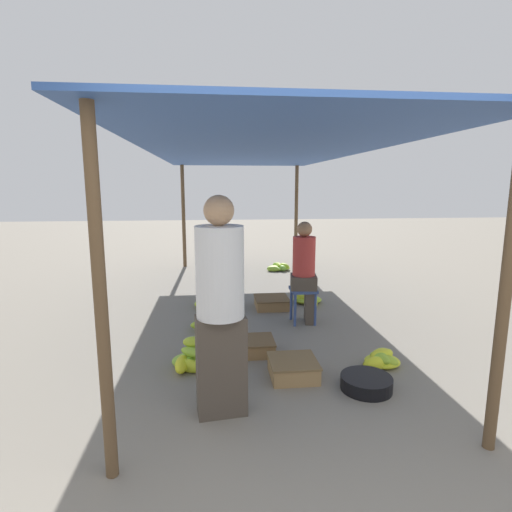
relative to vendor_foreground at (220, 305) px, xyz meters
name	(u,v)px	position (x,y,z in m)	size (l,w,h in m)	color
ground_plane	(322,494)	(0.58, -0.95, -0.92)	(40.00, 40.00, 0.00)	gray
canopy_post_front_left	(101,303)	(-0.72, -0.65, 0.23)	(0.08, 0.08, 2.30)	brown
canopy_post_front_right	(505,291)	(1.88, -0.65, 0.23)	(0.08, 0.08, 2.30)	brown
canopy_post_back_left	(184,217)	(-0.72, 6.15, 0.23)	(0.08, 0.08, 2.30)	brown
canopy_post_back_right	(296,216)	(1.88, 6.15, 0.23)	(0.08, 0.08, 2.30)	brown
canopy_tarp	(256,151)	(0.58, 2.75, 1.40)	(3.00, 7.20, 0.04)	#33569E
vendor_foreground	(220,305)	(0.00, 0.00, 0.00)	(0.42, 0.42, 1.77)	#4C4238
stool	(303,295)	(1.14, 2.09, -0.54)	(0.34, 0.34, 0.48)	#384C84
vendor_seated	(305,270)	(1.17, 2.10, -0.19)	(0.39, 0.39, 1.38)	#4C4238
basin_black	(366,383)	(1.32, 0.24, -0.86)	(0.47, 0.47, 0.12)	black
banana_pile_left_0	(191,359)	(-0.30, 0.88, -0.83)	(0.42, 0.49, 0.29)	#8EBD33
banana_pile_left_1	(210,301)	(-0.11, 2.95, -0.83)	(0.50, 0.45, 0.22)	yellow
banana_pile_left_2	(207,325)	(-0.16, 1.96, -0.86)	(0.43, 0.55, 0.14)	yellow
banana_pile_right_0	(381,359)	(1.65, 0.68, -0.84)	(0.46, 0.38, 0.17)	#8ABB33
banana_pile_right_1	(306,300)	(1.40, 2.98, -0.86)	(0.46, 0.56, 0.16)	#BCCF2B
banana_pile_right_2	(279,267)	(1.38, 5.52, -0.86)	(0.55, 0.55, 0.16)	#8DBD33
crate_near	(272,302)	(0.82, 2.80, -0.84)	(0.51, 0.51, 0.16)	olive
crate_mid	(255,346)	(0.39, 1.15, -0.84)	(0.42, 0.42, 0.16)	olive
crate_far	(293,368)	(0.70, 0.55, -0.83)	(0.46, 0.46, 0.18)	#9E7A4C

